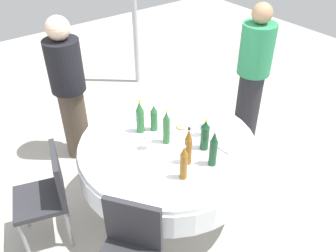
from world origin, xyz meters
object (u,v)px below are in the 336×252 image
at_px(person_east, 252,76).
at_px(chair_west, 129,250).
at_px(dining_table, 168,156).
at_px(chair_left, 48,191).
at_px(plate_mid, 140,113).
at_px(person_right, 69,89).
at_px(bottle_dark_green_near, 205,135).
at_px(bottle_amber_west, 184,163).
at_px(bottle_green_right, 154,118).
at_px(wine_glass_front, 147,139).
at_px(bottle_dark_green_front, 213,149).
at_px(plate_rear, 181,128).
at_px(bottle_green_east, 166,128).
at_px(plate_inner, 191,108).
at_px(bottle_green_left, 140,117).
at_px(bottle_amber_far, 188,147).
at_px(wine_glass_near, 202,126).

bearing_deg(person_east, chair_west, -80.07).
distance_m(dining_table, chair_left, 1.01).
bearing_deg(plate_mid, person_right, -152.05).
relative_size(bottle_dark_green_near, bottle_amber_west, 0.94).
bearing_deg(bottle_green_right, chair_left, -94.81).
xyz_separation_m(bottle_dark_green_near, wine_glass_front, (-0.27, -0.37, -0.03)).
distance_m(bottle_dark_green_front, wine_glass_front, 0.54).
bearing_deg(bottle_dark_green_front, person_right, -165.05).
height_order(wine_glass_front, plate_rear, wine_glass_front).
xyz_separation_m(dining_table, bottle_green_east, (-0.01, -0.01, 0.29)).
xyz_separation_m(bottle_dark_green_near, plate_mid, (-0.73, -0.13, -0.12)).
xyz_separation_m(dining_table, plate_mid, (-0.50, 0.06, 0.16)).
relative_size(plate_inner, chair_left, 0.27).
xyz_separation_m(dining_table, person_east, (-0.27, 1.31, 0.24)).
distance_m(plate_mid, chair_west, 1.33).
bearing_deg(plate_rear, dining_table, -67.86).
xyz_separation_m(bottle_dark_green_front, bottle_amber_west, (-0.02, -0.27, -0.01)).
bearing_deg(bottle_green_left, bottle_green_right, 64.98).
distance_m(bottle_green_right, bottle_amber_far, 0.51).
height_order(plate_inner, plate_rear, plate_rear).
distance_m(dining_table, bottle_green_right, 0.34).
height_order(bottle_green_left, person_right, person_right).
bearing_deg(bottle_amber_west, bottle_dark_green_near, 115.06).
bearing_deg(wine_glass_near, chair_left, -107.30).
height_order(bottle_green_east, bottle_green_left, bottle_green_left).
height_order(dining_table, person_right, person_right).
distance_m(bottle_dark_green_front, wine_glass_near, 0.37).
distance_m(bottle_dark_green_front, plate_rear, 0.53).
bearing_deg(bottle_amber_west, plate_rear, 142.87).
bearing_deg(chair_left, bottle_amber_west, -113.71).
height_order(wine_glass_near, plate_inner, wine_glass_near).
bearing_deg(person_east, wine_glass_front, -92.90).
bearing_deg(bottle_dark_green_front, person_east, 119.84).
bearing_deg(person_east, bottle_amber_far, -78.95).
xyz_separation_m(dining_table, bottle_green_right, (-0.22, 0.02, 0.26)).
distance_m(plate_rear, person_east, 1.13).
xyz_separation_m(plate_inner, plate_mid, (-0.21, -0.43, 0.00)).
height_order(person_right, chair_left, person_right).
bearing_deg(chair_west, dining_table, -90.00).
distance_m(bottle_dark_green_front, plate_inner, 0.81).
xyz_separation_m(dining_table, chair_left, (-0.30, -0.96, -0.08)).
bearing_deg(bottle_dark_green_near, bottle_amber_far, -75.48).
relative_size(person_right, chair_left, 1.78).
xyz_separation_m(bottle_amber_west, person_right, (-1.61, -0.16, -0.07)).
bearing_deg(bottle_dark_green_front, plate_inner, 151.83).
relative_size(bottle_amber_far, chair_west, 0.38).
relative_size(bottle_amber_west, person_right, 0.19).
xyz_separation_m(wine_glass_near, plate_mid, (-0.59, -0.23, -0.09)).
relative_size(plate_inner, plate_rear, 1.07).
height_order(bottle_green_right, bottle_dark_green_front, bottle_dark_green_front).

